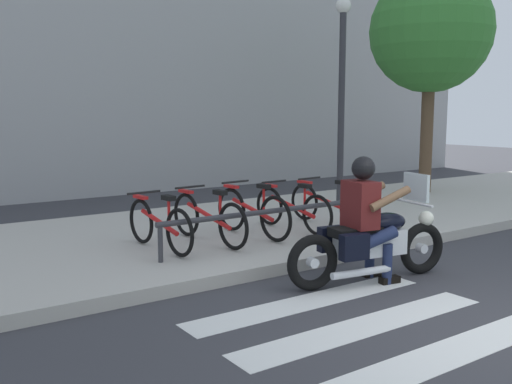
# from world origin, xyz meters

# --- Properties ---
(sidewalk) EXTENTS (24.00, 4.40, 0.15)m
(sidewalk) POSITION_xyz_m (0.00, 4.70, 0.07)
(sidewalk) COLOR #B7B2A8
(sidewalk) RESTS_ON ground
(crosswalk_stripe_2) EXTENTS (2.80, 0.40, 0.01)m
(crosswalk_stripe_2) POSITION_xyz_m (-1.03, 0.00, 0.00)
(crosswalk_stripe_2) COLOR white
(crosswalk_stripe_2) RESTS_ON ground
(crosswalk_stripe_3) EXTENTS (2.80, 0.40, 0.01)m
(crosswalk_stripe_3) POSITION_xyz_m (-1.03, 0.80, 0.00)
(crosswalk_stripe_3) COLOR white
(crosswalk_stripe_3) RESTS_ON ground
(crosswalk_stripe_4) EXTENTS (2.80, 0.40, 0.01)m
(crosswalk_stripe_4) POSITION_xyz_m (-1.03, 1.60, 0.00)
(crosswalk_stripe_4) COLOR white
(crosswalk_stripe_4) RESTS_ON ground
(motorcycle) EXTENTS (2.11, 0.77, 1.20)m
(motorcycle) POSITION_xyz_m (-0.01, 1.74, 0.45)
(motorcycle) COLOR black
(motorcycle) RESTS_ON ground
(rider) EXTENTS (0.69, 0.61, 1.43)m
(rider) POSITION_xyz_m (-0.09, 1.76, 0.82)
(rider) COLOR #591919
(rider) RESTS_ON ground
(bicycle_0) EXTENTS (0.48, 1.55, 0.73)m
(bicycle_0) POSITION_xyz_m (-1.59, 3.91, 0.49)
(bicycle_0) COLOR black
(bicycle_0) RESTS_ON sidewalk
(bicycle_1) EXTENTS (0.48, 1.70, 0.74)m
(bicycle_1) POSITION_xyz_m (-0.87, 3.91, 0.49)
(bicycle_1) COLOR black
(bicycle_1) RESTS_ON sidewalk
(bicycle_2) EXTENTS (0.48, 1.61, 0.77)m
(bicycle_2) POSITION_xyz_m (-0.15, 3.90, 0.50)
(bicycle_2) COLOR black
(bicycle_2) RESTS_ON sidewalk
(bicycle_3) EXTENTS (0.48, 1.62, 0.72)m
(bicycle_3) POSITION_xyz_m (0.57, 3.91, 0.48)
(bicycle_3) COLOR black
(bicycle_3) RESTS_ON sidewalk
(bicycle_4) EXTENTS (0.48, 1.66, 0.72)m
(bicycle_4) POSITION_xyz_m (1.29, 3.91, 0.48)
(bicycle_4) COLOR black
(bicycle_4) RESTS_ON sidewalk
(bike_rack) EXTENTS (3.48, 0.07, 0.49)m
(bike_rack) POSITION_xyz_m (-0.15, 3.35, 0.56)
(bike_rack) COLOR #333338
(bike_rack) RESTS_ON sidewalk
(street_lamp) EXTENTS (0.28, 0.28, 3.93)m
(street_lamp) POSITION_xyz_m (2.65, 5.10, 2.41)
(street_lamp) COLOR #2D2D33
(street_lamp) RESTS_ON ground
(tree_near_rack) EXTENTS (2.60, 2.60, 4.91)m
(tree_near_rack) POSITION_xyz_m (5.58, 5.50, 3.59)
(tree_near_rack) COLOR brown
(tree_near_rack) RESTS_ON ground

